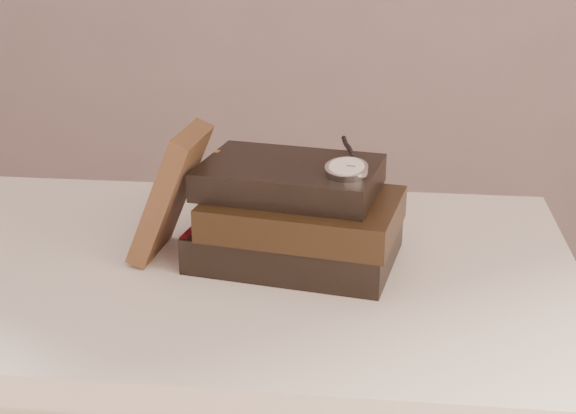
# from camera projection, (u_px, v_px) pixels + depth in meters

# --- Properties ---
(table) EXTENTS (1.00, 0.60, 0.75)m
(table) POSITION_uv_depth(u_px,v_px,m) (206.00, 320.00, 1.14)
(table) COLOR silver
(table) RESTS_ON ground
(book_stack) EXTENTS (0.29, 0.23, 0.13)m
(book_stack) POSITION_uv_depth(u_px,v_px,m) (297.00, 217.00, 1.09)
(book_stack) COLOR black
(book_stack) RESTS_ON table
(journal) EXTENTS (0.11, 0.12, 0.18)m
(journal) POSITION_uv_depth(u_px,v_px,m) (170.00, 193.00, 1.09)
(journal) COLOR #3C2517
(journal) RESTS_ON table
(pocket_watch) EXTENTS (0.06, 0.16, 0.02)m
(pocket_watch) POSITION_uv_depth(u_px,v_px,m) (347.00, 168.00, 1.04)
(pocket_watch) COLOR silver
(pocket_watch) RESTS_ON book_stack
(eyeglasses) EXTENTS (0.13, 0.14, 0.05)m
(eyeglasses) POSITION_uv_depth(u_px,v_px,m) (251.00, 179.00, 1.19)
(eyeglasses) COLOR silver
(eyeglasses) RESTS_ON book_stack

